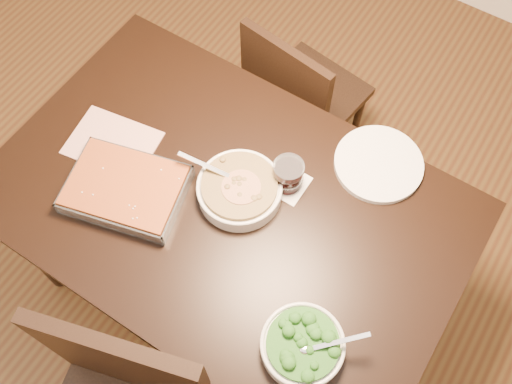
{
  "coord_description": "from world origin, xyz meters",
  "views": [
    {
      "loc": [
        0.49,
        -0.59,
        2.26
      ],
      "look_at": [
        0.07,
        0.06,
        0.8
      ],
      "focal_mm": 40.0,
      "sensor_mm": 36.0,
      "label": 1
    }
  ],
  "objects_px": {
    "broccoli_bowl": "(303,345)",
    "dinner_plate": "(379,164)",
    "baking_dish": "(126,189)",
    "table": "(227,217)",
    "chair_far": "(298,96)",
    "wine_tumbler": "(288,174)",
    "stew_bowl": "(240,189)"
  },
  "relations": [
    {
      "from": "stew_bowl",
      "to": "broccoli_bowl",
      "type": "xyz_separation_m",
      "value": [
        0.39,
        -0.29,
        -0.0
      ]
    },
    {
      "from": "baking_dish",
      "to": "dinner_plate",
      "type": "height_order",
      "value": "baking_dish"
    },
    {
      "from": "broccoli_bowl",
      "to": "baking_dish",
      "type": "xyz_separation_m",
      "value": [
        -0.67,
        0.11,
        -0.0
      ]
    },
    {
      "from": "stew_bowl",
      "to": "chair_far",
      "type": "distance_m",
      "value": 0.7
    },
    {
      "from": "baking_dish",
      "to": "chair_far",
      "type": "height_order",
      "value": "chair_far"
    },
    {
      "from": "broccoli_bowl",
      "to": "dinner_plate",
      "type": "xyz_separation_m",
      "value": [
        -0.09,
        0.6,
        -0.02
      ]
    },
    {
      "from": "table",
      "to": "chair_far",
      "type": "distance_m",
      "value": 0.69
    },
    {
      "from": "broccoli_bowl",
      "to": "wine_tumbler",
      "type": "height_order",
      "value": "wine_tumbler"
    },
    {
      "from": "stew_bowl",
      "to": "dinner_plate",
      "type": "xyz_separation_m",
      "value": [
        0.3,
        0.31,
        -0.03
      ]
    },
    {
      "from": "table",
      "to": "chair_far",
      "type": "xyz_separation_m",
      "value": [
        -0.12,
        0.65,
        -0.2
      ]
    },
    {
      "from": "wine_tumbler",
      "to": "chair_far",
      "type": "distance_m",
      "value": 0.65
    },
    {
      "from": "broccoli_bowl",
      "to": "wine_tumbler",
      "type": "bearing_deg",
      "value": 125.82
    },
    {
      "from": "broccoli_bowl",
      "to": "dinner_plate",
      "type": "distance_m",
      "value": 0.61
    },
    {
      "from": "baking_dish",
      "to": "dinner_plate",
      "type": "xyz_separation_m",
      "value": [
        0.58,
        0.49,
        -0.02
      ]
    },
    {
      "from": "stew_bowl",
      "to": "dinner_plate",
      "type": "distance_m",
      "value": 0.44
    },
    {
      "from": "table",
      "to": "chair_far",
      "type": "height_order",
      "value": "chair_far"
    },
    {
      "from": "table",
      "to": "dinner_plate",
      "type": "bearing_deg",
      "value": 48.41
    },
    {
      "from": "wine_tumbler",
      "to": "dinner_plate",
      "type": "distance_m",
      "value": 0.29
    },
    {
      "from": "chair_far",
      "to": "dinner_plate",
      "type": "bearing_deg",
      "value": 153.93
    },
    {
      "from": "stew_bowl",
      "to": "chair_far",
      "type": "relative_size",
      "value": 0.34
    },
    {
      "from": "stew_bowl",
      "to": "baking_dish",
      "type": "height_order",
      "value": "stew_bowl"
    },
    {
      "from": "baking_dish",
      "to": "dinner_plate",
      "type": "bearing_deg",
      "value": 25.19
    },
    {
      "from": "baking_dish",
      "to": "chair_far",
      "type": "distance_m",
      "value": 0.86
    },
    {
      "from": "chair_far",
      "to": "broccoli_bowl",
      "type": "bearing_deg",
      "value": 128.12
    },
    {
      "from": "broccoli_bowl",
      "to": "baking_dish",
      "type": "bearing_deg",
      "value": 170.67
    },
    {
      "from": "broccoli_bowl",
      "to": "chair_far",
      "type": "relative_size",
      "value": 0.27
    },
    {
      "from": "wine_tumbler",
      "to": "dinner_plate",
      "type": "xyz_separation_m",
      "value": [
        0.2,
        0.21,
        -0.05
      ]
    },
    {
      "from": "broccoli_bowl",
      "to": "dinner_plate",
      "type": "height_order",
      "value": "broccoli_bowl"
    },
    {
      "from": "baking_dish",
      "to": "broccoli_bowl",
      "type": "bearing_deg",
      "value": -24.36
    },
    {
      "from": "stew_bowl",
      "to": "table",
      "type": "bearing_deg",
      "value": -112.59
    },
    {
      "from": "broccoli_bowl",
      "to": "baking_dish",
      "type": "relative_size",
      "value": 0.56
    },
    {
      "from": "table",
      "to": "wine_tumbler",
      "type": "relative_size",
      "value": 13.89
    }
  ]
}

